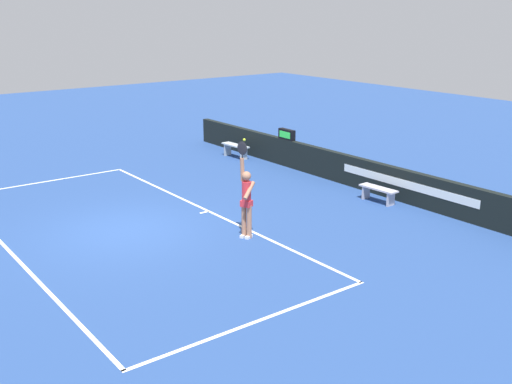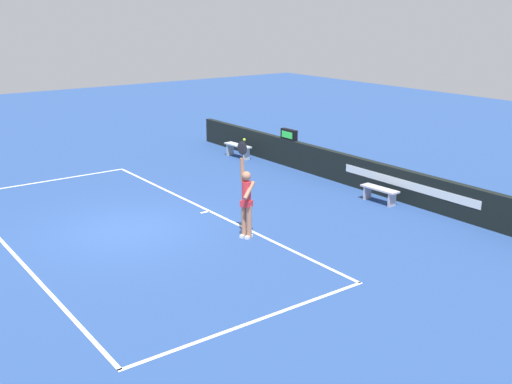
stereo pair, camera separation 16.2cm
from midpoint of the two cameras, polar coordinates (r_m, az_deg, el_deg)
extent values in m
plane|color=navy|center=(16.41, -11.87, -3.49)|extent=(60.00, 60.00, 0.00)
cube|color=white|center=(17.57, -4.12, -1.79)|extent=(11.98, 0.09, 0.00)
cube|color=white|center=(15.55, -21.49, -5.49)|extent=(11.98, 0.09, 0.00)
cube|color=white|center=(21.74, -18.84, 0.97)|extent=(0.09, 5.57, 0.00)
cube|color=white|center=(11.60, 0.46, -11.97)|extent=(0.09, 5.57, 0.00)
cube|color=white|center=(17.49, -4.53, -1.89)|extent=(0.09, 0.30, 0.00)
cube|color=black|center=(20.56, 8.21, 2.27)|extent=(16.67, 0.23, 1.00)
cube|color=silver|center=(18.59, 14.18, 0.67)|extent=(5.06, 0.01, 0.25)
cube|color=black|center=(22.40, 3.33, 5.42)|extent=(0.76, 0.19, 0.38)
cube|color=#33E54C|center=(22.34, 3.13, 5.39)|extent=(0.60, 0.01, 0.24)
cylinder|color=#A97155|center=(15.36, -0.35, -2.80)|extent=(0.13, 0.13, 0.87)
cylinder|color=#A97155|center=(15.44, -0.84, -2.71)|extent=(0.13, 0.13, 0.87)
cube|color=white|center=(15.48, -0.38, -4.22)|extent=(0.19, 0.26, 0.07)
cube|color=white|center=(15.56, -0.87, -4.12)|extent=(0.19, 0.26, 0.07)
cylinder|color=red|center=(15.17, -0.60, -0.11)|extent=(0.23, 0.23, 0.62)
cube|color=red|center=(15.25, -0.60, -1.07)|extent=(0.33, 0.30, 0.16)
sphere|color=#A97155|center=(15.04, -0.61, 1.52)|extent=(0.23, 0.23, 0.23)
cylinder|color=#A97155|center=(15.06, -0.98, 2.13)|extent=(0.15, 0.14, 0.58)
cylinder|color=#A97155|center=(15.03, -0.34, 0.15)|extent=(0.28, 0.47, 0.40)
ellipsoid|color=black|center=(14.94, -0.99, 4.13)|extent=(0.29, 0.15, 0.36)
cylinder|color=black|center=(14.98, -0.99, 3.42)|extent=(0.03, 0.03, 0.18)
sphere|color=#C9E42B|center=(14.93, -0.80, 4.93)|extent=(0.07, 0.07, 0.07)
cube|color=#AAB7BD|center=(23.81, -1.52, 4.41)|extent=(1.35, 0.43, 0.05)
cube|color=#AAB7BD|center=(24.25, -2.25, 4.03)|extent=(0.08, 0.32, 0.49)
cube|color=#AAB7BD|center=(23.47, -0.75, 3.62)|extent=(0.08, 0.32, 0.49)
cube|color=#ADABB8|center=(18.56, 11.79, 0.30)|extent=(1.26, 0.42, 0.05)
cube|color=#ADABB8|center=(18.91, 10.65, -0.01)|extent=(0.08, 0.32, 0.43)
cube|color=#ADABB8|center=(18.35, 12.89, -0.67)|extent=(0.08, 0.32, 0.43)
camera|label=1|loc=(0.08, -89.70, 0.09)|focal=42.61mm
camera|label=2|loc=(0.08, 90.30, -0.09)|focal=42.61mm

